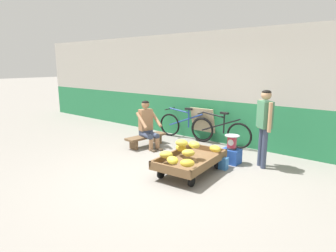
{
  "coord_description": "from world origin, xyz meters",
  "views": [
    {
      "loc": [
        3.15,
        -3.67,
        2.01
      ],
      "look_at": [
        -0.48,
        0.8,
        0.75
      ],
      "focal_mm": 30.46,
      "sensor_mm": 36.0,
      "label": 1
    }
  ],
  "objects_px": {
    "plastic_crate": "(231,156)",
    "low_bench": "(146,138)",
    "weighing_scale": "(232,142)",
    "customer_adult": "(265,120)",
    "vendor_seated": "(148,124)",
    "sign_board": "(203,124)",
    "banana_cart": "(190,161)",
    "bicycle_far_left": "(220,131)",
    "shopping_bag": "(223,163)",
    "bicycle_near_left": "(185,126)"
  },
  "relations": [
    {
      "from": "banana_cart",
      "to": "weighing_scale",
      "type": "height_order",
      "value": "weighing_scale"
    },
    {
      "from": "weighing_scale",
      "to": "customer_adult",
      "type": "relative_size",
      "value": 0.2
    },
    {
      "from": "sign_board",
      "to": "shopping_bag",
      "type": "relative_size",
      "value": 3.66
    },
    {
      "from": "vendor_seated",
      "to": "shopping_bag",
      "type": "distance_m",
      "value": 2.24
    },
    {
      "from": "vendor_seated",
      "to": "shopping_bag",
      "type": "relative_size",
      "value": 4.75
    },
    {
      "from": "sign_board",
      "to": "shopping_bag",
      "type": "height_order",
      "value": "sign_board"
    },
    {
      "from": "weighing_scale",
      "to": "bicycle_far_left",
      "type": "height_order",
      "value": "bicycle_far_left"
    },
    {
      "from": "bicycle_near_left",
      "to": "bicycle_far_left",
      "type": "height_order",
      "value": "same"
    },
    {
      "from": "vendor_seated",
      "to": "low_bench",
      "type": "bearing_deg",
      "value": 163.02
    },
    {
      "from": "vendor_seated",
      "to": "customer_adult",
      "type": "distance_m",
      "value": 2.77
    },
    {
      "from": "low_bench",
      "to": "bicycle_near_left",
      "type": "height_order",
      "value": "bicycle_near_left"
    },
    {
      "from": "banana_cart",
      "to": "weighing_scale",
      "type": "xyz_separation_m",
      "value": [
        0.33,
        1.0,
        0.21
      ]
    },
    {
      "from": "weighing_scale",
      "to": "bicycle_far_left",
      "type": "bearing_deg",
      "value": 129.26
    },
    {
      "from": "bicycle_near_left",
      "to": "bicycle_far_left",
      "type": "bearing_deg",
      "value": -0.26
    },
    {
      "from": "low_bench",
      "to": "vendor_seated",
      "type": "distance_m",
      "value": 0.38
    },
    {
      "from": "low_bench",
      "to": "customer_adult",
      "type": "distance_m",
      "value": 2.92
    },
    {
      "from": "vendor_seated",
      "to": "sign_board",
      "type": "xyz_separation_m",
      "value": [
        0.7,
        1.42,
        -0.13
      ]
    },
    {
      "from": "plastic_crate",
      "to": "sign_board",
      "type": "bearing_deg",
      "value": 140.27
    },
    {
      "from": "banana_cart",
      "to": "low_bench",
      "type": "distance_m",
      "value": 2.06
    },
    {
      "from": "plastic_crate",
      "to": "low_bench",
      "type": "bearing_deg",
      "value": -175.01
    },
    {
      "from": "low_bench",
      "to": "shopping_bag",
      "type": "xyz_separation_m",
      "value": [
        2.27,
        -0.23,
        -0.08
      ]
    },
    {
      "from": "low_bench",
      "to": "sign_board",
      "type": "height_order",
      "value": "sign_board"
    },
    {
      "from": "vendor_seated",
      "to": "sign_board",
      "type": "bearing_deg",
      "value": 63.75
    },
    {
      "from": "plastic_crate",
      "to": "sign_board",
      "type": "relative_size",
      "value": 0.41
    },
    {
      "from": "weighing_scale",
      "to": "sign_board",
      "type": "distance_m",
      "value": 1.88
    },
    {
      "from": "vendor_seated",
      "to": "customer_adult",
      "type": "xyz_separation_m",
      "value": [
        2.72,
        0.4,
        0.38
      ]
    },
    {
      "from": "low_bench",
      "to": "bicycle_near_left",
      "type": "relative_size",
      "value": 0.68
    },
    {
      "from": "low_bench",
      "to": "shopping_bag",
      "type": "relative_size",
      "value": 4.7
    },
    {
      "from": "low_bench",
      "to": "weighing_scale",
      "type": "distance_m",
      "value": 2.25
    },
    {
      "from": "bicycle_far_left",
      "to": "banana_cart",
      "type": "bearing_deg",
      "value": -75.76
    },
    {
      "from": "plastic_crate",
      "to": "sign_board",
      "type": "distance_m",
      "value": 1.9
    },
    {
      "from": "weighing_scale",
      "to": "bicycle_near_left",
      "type": "bearing_deg",
      "value": 151.5
    },
    {
      "from": "bicycle_far_left",
      "to": "shopping_bag",
      "type": "bearing_deg",
      "value": -58.67
    },
    {
      "from": "low_bench",
      "to": "customer_adult",
      "type": "height_order",
      "value": "customer_adult"
    },
    {
      "from": "plastic_crate",
      "to": "bicycle_far_left",
      "type": "xyz_separation_m",
      "value": [
        -0.85,
        1.03,
        0.2
      ]
    },
    {
      "from": "bicycle_far_left",
      "to": "weighing_scale",
      "type": "bearing_deg",
      "value": -50.74
    },
    {
      "from": "low_bench",
      "to": "sign_board",
      "type": "bearing_deg",
      "value": 60.65
    },
    {
      "from": "weighing_scale",
      "to": "shopping_bag",
      "type": "bearing_deg",
      "value": -84.56
    },
    {
      "from": "banana_cart",
      "to": "customer_adult",
      "type": "bearing_deg",
      "value": 52.55
    },
    {
      "from": "sign_board",
      "to": "shopping_bag",
      "type": "xyz_separation_m",
      "value": [
        1.48,
        -1.62,
        -0.32
      ]
    },
    {
      "from": "vendor_seated",
      "to": "plastic_crate",
      "type": "distance_m",
      "value": 2.2
    },
    {
      "from": "customer_adult",
      "to": "bicycle_near_left",
      "type": "bearing_deg",
      "value": 160.97
    },
    {
      "from": "banana_cart",
      "to": "sign_board",
      "type": "distance_m",
      "value": 2.47
    },
    {
      "from": "banana_cart",
      "to": "bicycle_far_left",
      "type": "distance_m",
      "value": 2.1
    },
    {
      "from": "vendor_seated",
      "to": "bicycle_near_left",
      "type": "distance_m",
      "value": 1.3
    },
    {
      "from": "low_bench",
      "to": "weighing_scale",
      "type": "bearing_deg",
      "value": 4.96
    },
    {
      "from": "customer_adult",
      "to": "low_bench",
      "type": "bearing_deg",
      "value": -172.35
    },
    {
      "from": "plastic_crate",
      "to": "bicycle_near_left",
      "type": "bearing_deg",
      "value": 151.52
    },
    {
      "from": "low_bench",
      "to": "bicycle_far_left",
      "type": "relative_size",
      "value": 0.68
    },
    {
      "from": "sign_board",
      "to": "low_bench",
      "type": "bearing_deg",
      "value": -119.35
    }
  ]
}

